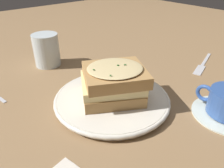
{
  "coord_description": "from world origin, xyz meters",
  "views": [
    {
      "loc": [
        0.3,
        0.34,
        0.29
      ],
      "look_at": [
        0.02,
        0.02,
        0.05
      ],
      "focal_mm": 35.0,
      "sensor_mm": 36.0,
      "label": 1
    }
  ],
  "objects": [
    {
      "name": "dinner_plate",
      "position": [
        0.02,
        0.02,
        0.01
      ],
      "size": [
        0.26,
        0.26,
        0.02
      ],
      "color": "silver",
      "rests_on": "ground_plane"
    },
    {
      "name": "water_glass",
      "position": [
        0.04,
        -0.27,
        0.05
      ],
      "size": [
        0.08,
        0.08,
        0.1
      ],
      "primitive_type": "cylinder",
      "color": "silver",
      "rests_on": "ground_plane"
    },
    {
      "name": "fork",
      "position": [
        -0.32,
        0.05,
        0.0
      ],
      "size": [
        0.18,
        0.07,
        0.0
      ],
      "rotation": [
        0.0,
        0.0,
        5.02
      ],
      "color": "silver",
      "rests_on": "ground_plane"
    },
    {
      "name": "sandwich",
      "position": [
        0.02,
        0.02,
        0.05
      ],
      "size": [
        0.17,
        0.17,
        0.08
      ],
      "rotation": [
        0.0,
        0.0,
        5.75
      ],
      "color": "#B2844C",
      "rests_on": "dinner_plate"
    },
    {
      "name": "ground_plane",
      "position": [
        0.0,
        0.0,
        0.0
      ],
      "size": [
        2.4,
        2.4,
        0.0
      ],
      "primitive_type": "plane",
      "color": "olive"
    }
  ]
}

